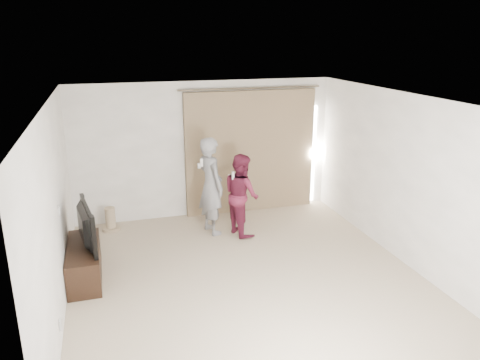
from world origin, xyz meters
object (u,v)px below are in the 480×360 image
tv_console (84,262)px  person_man (211,186)px  tv (80,226)px  person_woman (241,194)px

tv_console → person_man: size_ratio=0.75×
tv → person_man: bearing=-71.7°
person_man → person_woman: bearing=-21.4°
tv → person_woman: size_ratio=0.74×
person_man → tv_console: bearing=-152.8°
tv_console → tv: 0.56m
tv_console → person_woman: bearing=19.0°
person_woman → person_man: bearing=158.6°
person_woman → tv: bearing=-161.0°
tv_console → tv: size_ratio=1.20×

